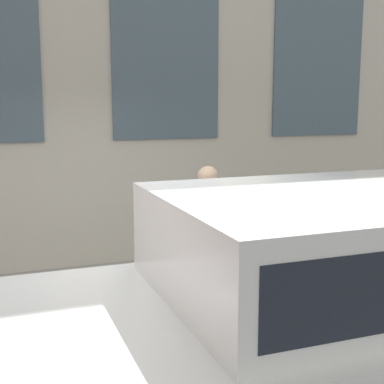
% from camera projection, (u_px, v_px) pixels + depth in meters
% --- Properties ---
extents(ground_plane, '(80.00, 80.00, 0.00)m').
position_uv_depth(ground_plane, '(134.00, 371.00, 4.66)').
color(ground_plane, '#2D2D30').
extents(sidewalk, '(2.66, 60.00, 0.18)m').
position_uv_depth(sidewalk, '(104.00, 307.00, 5.87)').
color(sidewalk, gray).
rests_on(sidewalk, ground_plane).
extents(fire_hydrant, '(0.28, 0.41, 0.68)m').
position_uv_depth(fire_hydrant, '(175.00, 286.00, 5.28)').
color(fire_hydrant, gray).
rests_on(fire_hydrant, sidewalk).
extents(person, '(0.35, 0.23, 1.46)m').
position_uv_depth(person, '(208.00, 219.00, 5.82)').
color(person, '#232328').
rests_on(person, sidewalk).
extents(parked_car_white_near, '(2.07, 5.22, 1.73)m').
position_uv_depth(parked_car_white_near, '(345.00, 302.00, 3.67)').
color(parked_car_white_near, black).
rests_on(parked_car_white_near, ground_plane).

